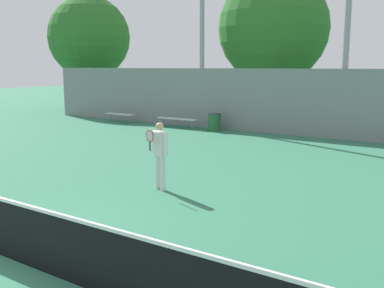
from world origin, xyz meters
name	(u,v)px	position (x,y,z in m)	size (l,w,h in m)	color
ground_plane	(0,254)	(0.00, 0.00, 0.00)	(100.00, 100.00, 0.00)	#337556
tennis_player	(160,152)	(-0.26, 4.50, 0.94)	(0.56, 0.48, 1.66)	silver
bench_courtside_near	(177,119)	(-6.53, 13.87, 0.42)	(2.19, 0.40, 0.46)	silver
bench_courtside_far	(120,115)	(-10.32, 13.87, 0.42)	(1.83, 0.40, 0.46)	silver
light_pole_near_left	(349,1)	(1.13, 15.02, 5.55)	(0.90, 0.60, 9.55)	#939399
light_pole_far_right	(202,0)	(-5.82, 14.99, 6.12)	(0.90, 0.60, 10.26)	#939399
trash_bin	(214,122)	(-4.43, 13.92, 0.41)	(0.63, 0.63, 0.81)	#235B33
back_fence	(313,103)	(0.00, 14.65, 1.45)	(31.35, 0.06, 2.89)	gray
tree_green_broad	(89,37)	(-16.78, 17.92, 4.91)	(5.48, 5.48, 7.66)	brown
tree_dark_dense	(273,28)	(-3.85, 18.97, 4.98)	(5.89, 5.89, 7.94)	brown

